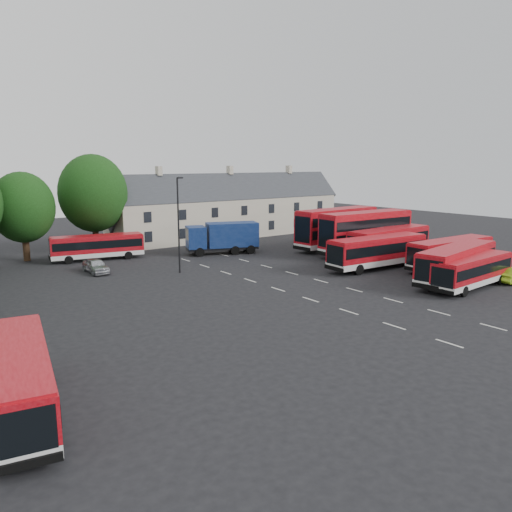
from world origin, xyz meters
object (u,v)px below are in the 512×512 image
object	(u,v)px
box_truck	(223,236)
silver_car	(96,266)
lamppost	(179,222)
bus_row_a	(473,269)
bus_dd_south	(366,230)
bus_west	(20,375)

from	to	relation	value
box_truck	silver_car	bearing A→B (deg)	-155.05
silver_car	lamppost	size ratio (longest dim) A/B	0.45
box_truck	bus_row_a	bearing A→B (deg)	-53.28
bus_row_a	bus_dd_south	distance (m)	16.71
bus_west	box_truck	xyz separation A→B (m)	(27.65, 26.69, 0.30)
bus_west	lamppost	size ratio (longest dim) A/B	1.13
bus_west	box_truck	distance (m)	38.43
lamppost	bus_west	bearing A→B (deg)	-132.19
bus_west	bus_row_a	bearing A→B (deg)	-79.46
bus_west	silver_car	bearing A→B (deg)	-15.30
bus_row_a	silver_car	world-z (taller)	bus_row_a
bus_dd_south	silver_car	size ratio (longest dim) A/B	2.99
bus_dd_south	lamppost	bearing A→B (deg)	171.85
bus_west	silver_car	distance (m)	28.10
bus_row_a	bus_dd_south	world-z (taller)	bus_dd_south
bus_row_a	bus_dd_south	bearing A→B (deg)	69.95
box_truck	lamppost	bearing A→B (deg)	-125.59
lamppost	box_truck	bearing A→B (deg)	34.30
silver_car	lamppost	world-z (taller)	lamppost
bus_dd_south	silver_car	bearing A→B (deg)	165.08
bus_row_a	silver_car	distance (m)	34.39
bus_dd_south	bus_west	distance (m)	43.54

